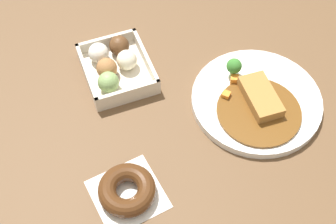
{
  "coord_description": "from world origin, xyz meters",
  "views": [
    {
      "loc": [
        0.49,
        -0.27,
        0.8
      ],
      "look_at": [
        -0.01,
        -0.07,
        0.03
      ],
      "focal_mm": 49.22,
      "sensor_mm": 36.0,
      "label": 1
    }
  ],
  "objects": [
    {
      "name": "chocolate_ring_donut",
      "position": [
        0.12,
        -0.21,
        0.02
      ],
      "size": [
        0.14,
        0.14,
        0.04
      ],
      "color": "white",
      "rests_on": "ground_plane"
    },
    {
      "name": "ground_plane",
      "position": [
        0.0,
        0.0,
        0.0
      ],
      "size": [
        1.6,
        1.6,
        0.0
      ],
      "primitive_type": "plane",
      "color": "brown"
    },
    {
      "name": "donut_box",
      "position": [
        -0.18,
        -0.14,
        0.02
      ],
      "size": [
        0.17,
        0.14,
        0.06
      ],
      "color": "beige",
      "rests_on": "ground_plane"
    },
    {
      "name": "curry_plate",
      "position": [
        0.01,
        0.12,
        0.01
      ],
      "size": [
        0.28,
        0.28,
        0.06
      ],
      "color": "white",
      "rests_on": "ground_plane"
    }
  ]
}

